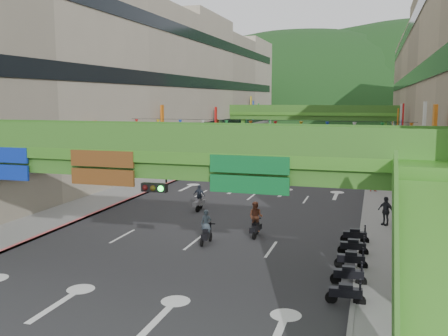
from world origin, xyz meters
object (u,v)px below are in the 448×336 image
object	(u,v)px
scooter_rider_near	(206,228)
scooter_rider_mid	(256,219)
overpass_near	(159,169)
pedestrian_red	(375,184)
car_silver	(279,146)
car_yellow	(320,164)

from	to	relation	value
scooter_rider_near	scooter_rider_mid	distance (m)	3.21
scooter_rider_near	scooter_rider_mid	world-z (taller)	scooter_rider_mid
overpass_near	pedestrian_red	size ratio (longest dim) A/B	17.03
overpass_near	scooter_rider_near	xyz separation A→B (m)	(-0.16, 6.61, -4.30)
scooter_rider_mid	car_silver	size ratio (longest dim) A/B	0.49
overpass_near	pedestrian_red	bearing A→B (deg)	70.64
overpass_near	car_yellow	distance (m)	39.21
scooter_rider_near	overpass_near	bearing A→B (deg)	-88.65
scooter_rider_mid	car_yellow	xyz separation A→B (m)	(0.59, 30.06, -0.48)
overpass_near	scooter_rider_near	size ratio (longest dim) A/B	14.30
scooter_rider_near	scooter_rider_mid	xyz separation A→B (m)	(2.35, 2.17, 0.20)
scooter_rider_mid	pedestrian_red	xyz separation A→B (m)	(6.67, 16.45, -0.28)
overpass_near	car_silver	world-z (taller)	overpass_near
scooter_rider_near	pedestrian_red	size ratio (longest dim) A/B	1.19
scooter_rider_near	car_silver	xyz separation A→B (m)	(-5.46, 51.36, -0.19)
overpass_near	pedestrian_red	world-z (taller)	overpass_near
scooter_rider_near	pedestrian_red	distance (m)	20.70
overpass_near	scooter_rider_mid	xyz separation A→B (m)	(2.19, 8.78, -4.10)
overpass_near	pedestrian_red	xyz separation A→B (m)	(8.87, 25.23, -4.38)
scooter_rider_mid	car_yellow	world-z (taller)	scooter_rider_mid
car_yellow	scooter_rider_mid	bearing A→B (deg)	-82.08
overpass_near	car_yellow	world-z (taller)	overpass_near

